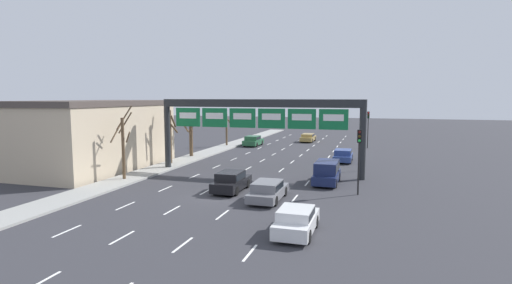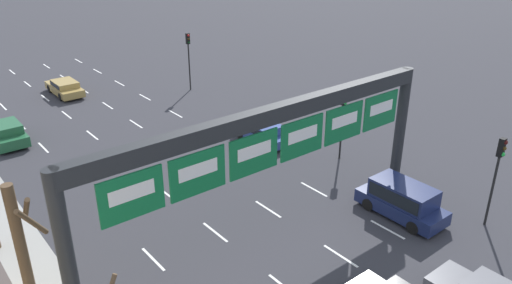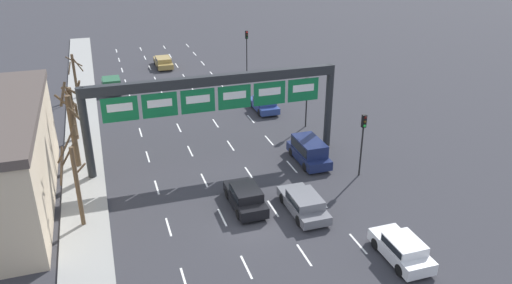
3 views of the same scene
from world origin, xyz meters
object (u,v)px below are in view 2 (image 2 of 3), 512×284
at_px(car_blue, 263,132).
at_px(traffic_light_near_gantry, 189,50).
at_px(traffic_light_mid_block, 498,165).
at_px(sign_gantry, 274,139).
at_px(car_green, 6,132).
at_px(traffic_light_far_end, 343,111).
at_px(tree_bare_furthest, 21,244).
at_px(car_gold, 65,87).
at_px(suv_navy, 402,199).

distance_m(car_blue, traffic_light_near_gantry, 13.11).
xyz_separation_m(car_blue, traffic_light_mid_block, (2.21, -14.41, 2.57)).
relative_size(sign_gantry, car_green, 4.31).
bearing_deg(traffic_light_near_gantry, sign_gantry, -112.64).
bearing_deg(traffic_light_far_end, tree_bare_furthest, -174.07).
relative_size(sign_gantry, car_gold, 4.00).
relative_size(car_gold, tree_bare_furthest, 0.74).
relative_size(car_green, traffic_light_far_end, 0.98).
bearing_deg(car_gold, suv_navy, -77.67).
distance_m(suv_navy, traffic_light_mid_block, 4.63).
bearing_deg(car_blue, suv_navy, -91.82).
bearing_deg(traffic_light_near_gantry, tree_bare_furthest, -134.22).
bearing_deg(traffic_light_far_end, sign_gantry, -155.53).
bearing_deg(suv_navy, sign_gantry, 160.11).
height_order(sign_gantry, car_gold, sign_gantry).
distance_m(sign_gantry, suv_navy, 8.04).
bearing_deg(traffic_light_near_gantry, car_green, -172.56).
bearing_deg(tree_bare_furthest, traffic_light_far_end, 5.93).
distance_m(car_blue, traffic_light_mid_block, 14.80).
bearing_deg(traffic_light_far_end, suv_navy, -111.52).
distance_m(car_green, traffic_light_near_gantry, 15.92).
bearing_deg(sign_gantry, traffic_light_mid_block, -31.05).
xyz_separation_m(car_green, tree_bare_furthest, (-3.41, -17.45, 2.39)).
bearing_deg(car_green, car_blue, -38.41).
relative_size(suv_navy, car_green, 1.03).
bearing_deg(traffic_light_near_gantry, car_blue, -99.91).
bearing_deg(traffic_light_near_gantry, car_gold, 148.52).
bearing_deg(car_blue, car_green, 141.59).
distance_m(suv_navy, traffic_light_near_gantry, 24.20).
xyz_separation_m(suv_navy, tree_bare_furthest, (-16.39, 4.45, 2.16)).
bearing_deg(sign_gantry, suv_navy, -19.89).
distance_m(suv_navy, traffic_light_far_end, 7.23).
height_order(car_green, traffic_light_mid_block, traffic_light_mid_block).
relative_size(car_green, car_gold, 0.93).
height_order(car_gold, traffic_light_mid_block, traffic_light_mid_block).
xyz_separation_m(traffic_light_far_end, tree_bare_furthest, (-18.92, -1.97, -0.02)).
xyz_separation_m(suv_navy, car_blue, (0.36, 11.32, -0.28)).
bearing_deg(traffic_light_mid_block, traffic_light_far_end, 90.22).
bearing_deg(traffic_light_near_gantry, suv_navy, -96.12).
distance_m(traffic_light_mid_block, traffic_light_far_end, 9.51).
bearing_deg(car_blue, car_gold, 110.55).
distance_m(car_green, traffic_light_mid_block, 29.55).
height_order(car_gold, tree_bare_furthest, tree_bare_furthest).
bearing_deg(traffic_light_mid_block, car_green, 121.90).
relative_size(traffic_light_near_gantry, traffic_light_far_end, 1.11).
bearing_deg(car_green, tree_bare_furthest, -101.04).
distance_m(car_blue, traffic_light_far_end, 5.90).
relative_size(sign_gantry, suv_navy, 4.17).
relative_size(suv_navy, car_gold, 0.96).
distance_m(car_green, traffic_light_far_end, 22.05).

